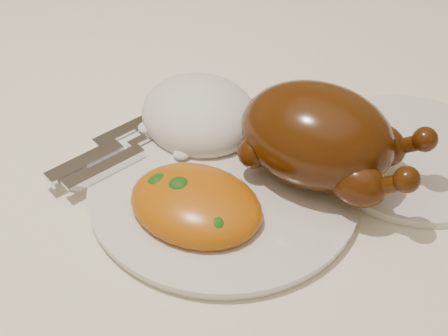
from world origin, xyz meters
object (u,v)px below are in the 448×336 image
Objects in this scene: side_plate at (411,155)px; dining_table at (164,191)px; roast_chicken at (321,137)px; dinner_plate at (224,188)px.

dining_table is at bearing -155.64° from side_plate.
side_plate is 1.05× the size of roast_chicken.
roast_chicken reaches higher than dinner_plate.
dining_table is 0.24m from roast_chicken.
dinner_plate is 1.29× the size of side_plate.
roast_chicken is at bearing 7.27° from dining_table.
roast_chicken is (-0.06, -0.09, 0.05)m from side_plate.
roast_chicken is (0.06, 0.07, 0.05)m from dinner_plate.
dining_table is 8.15× the size of side_plate.
dining_table is 6.30× the size of dinner_plate.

